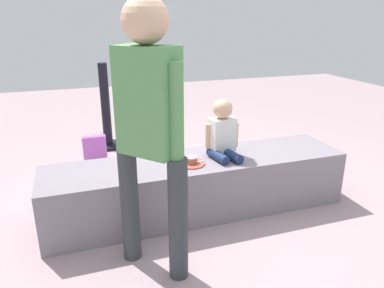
{
  "coord_description": "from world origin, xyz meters",
  "views": [
    {
      "loc": [
        -0.94,
        -2.61,
        1.6
      ],
      "look_at": [
        -0.15,
        -0.28,
        0.72
      ],
      "focal_mm": 34.11,
      "sensor_mm": 36.0,
      "label": 1
    }
  ],
  "objects_px": {
    "water_bottle_near_gift": "(162,165)",
    "handbag_black_leather": "(179,176)",
    "gift_bag": "(95,150)",
    "party_cup_red": "(138,161)",
    "child_seated": "(223,132)",
    "cake_plate": "(191,162)",
    "adult_standing": "(149,119)"
  },
  "relations": [
    {
      "from": "child_seated",
      "to": "cake_plate",
      "type": "distance_m",
      "value": 0.37
    },
    {
      "from": "adult_standing",
      "to": "handbag_black_leather",
      "type": "height_order",
      "value": "adult_standing"
    },
    {
      "from": "party_cup_red",
      "to": "adult_standing",
      "type": "bearing_deg",
      "value": -96.95
    },
    {
      "from": "water_bottle_near_gift",
      "to": "gift_bag",
      "type": "bearing_deg",
      "value": 141.31
    },
    {
      "from": "adult_standing",
      "to": "gift_bag",
      "type": "xyz_separation_m",
      "value": [
        -0.22,
        1.95,
        -0.86
      ]
    },
    {
      "from": "cake_plate",
      "to": "handbag_black_leather",
      "type": "xyz_separation_m",
      "value": [
        0.06,
        0.57,
        -0.38
      ]
    },
    {
      "from": "child_seated",
      "to": "handbag_black_leather",
      "type": "relative_size",
      "value": 1.58
    },
    {
      "from": "handbag_black_leather",
      "to": "child_seated",
      "type": "bearing_deg",
      "value": -63.45
    },
    {
      "from": "gift_bag",
      "to": "party_cup_red",
      "type": "distance_m",
      "value": 0.5
    },
    {
      "from": "cake_plate",
      "to": "gift_bag",
      "type": "relative_size",
      "value": 0.6
    },
    {
      "from": "child_seated",
      "to": "party_cup_red",
      "type": "height_order",
      "value": "child_seated"
    },
    {
      "from": "cake_plate",
      "to": "gift_bag",
      "type": "distance_m",
      "value": 1.6
    },
    {
      "from": "adult_standing",
      "to": "gift_bag",
      "type": "distance_m",
      "value": 2.14
    },
    {
      "from": "water_bottle_near_gift",
      "to": "handbag_black_leather",
      "type": "xyz_separation_m",
      "value": [
        0.08,
        -0.34,
        0.01
      ]
    },
    {
      "from": "party_cup_red",
      "to": "handbag_black_leather",
      "type": "bearing_deg",
      "value": -65.99
    },
    {
      "from": "gift_bag",
      "to": "party_cup_red",
      "type": "height_order",
      "value": "gift_bag"
    },
    {
      "from": "child_seated",
      "to": "cake_plate",
      "type": "bearing_deg",
      "value": -163.59
    },
    {
      "from": "gift_bag",
      "to": "party_cup_red",
      "type": "bearing_deg",
      "value": -25.37
    },
    {
      "from": "child_seated",
      "to": "cake_plate",
      "type": "relative_size",
      "value": 2.16
    },
    {
      "from": "handbag_black_leather",
      "to": "cake_plate",
      "type": "bearing_deg",
      "value": -96.42
    },
    {
      "from": "adult_standing",
      "to": "party_cup_red",
      "type": "bearing_deg",
      "value": 83.05
    },
    {
      "from": "adult_standing",
      "to": "cake_plate",
      "type": "bearing_deg",
      "value": 50.64
    },
    {
      "from": "adult_standing",
      "to": "party_cup_red",
      "type": "distance_m",
      "value": 2.0
    },
    {
      "from": "water_bottle_near_gift",
      "to": "cake_plate",
      "type": "bearing_deg",
      "value": -88.83
    },
    {
      "from": "gift_bag",
      "to": "water_bottle_near_gift",
      "type": "bearing_deg",
      "value": -38.69
    },
    {
      "from": "adult_standing",
      "to": "handbag_black_leather",
      "type": "bearing_deg",
      "value": 65.64
    },
    {
      "from": "adult_standing",
      "to": "water_bottle_near_gift",
      "type": "height_order",
      "value": "adult_standing"
    },
    {
      "from": "gift_bag",
      "to": "water_bottle_near_gift",
      "type": "height_order",
      "value": "gift_bag"
    },
    {
      "from": "cake_plate",
      "to": "water_bottle_near_gift",
      "type": "relative_size",
      "value": 1.05
    },
    {
      "from": "adult_standing",
      "to": "water_bottle_near_gift",
      "type": "xyz_separation_m",
      "value": [
        0.42,
        1.44,
        -0.92
      ]
    },
    {
      "from": "child_seated",
      "to": "water_bottle_near_gift",
      "type": "relative_size",
      "value": 2.26
    },
    {
      "from": "water_bottle_near_gift",
      "to": "handbag_black_leather",
      "type": "relative_size",
      "value": 0.7
    }
  ]
}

